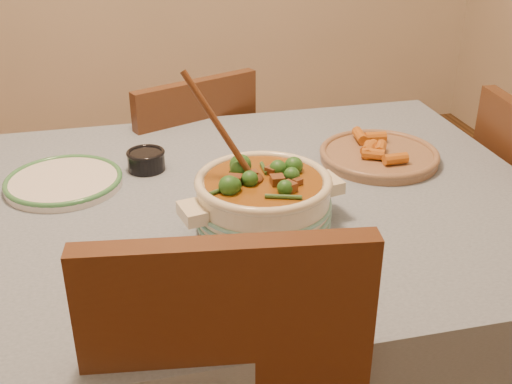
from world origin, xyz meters
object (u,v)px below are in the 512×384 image
(dining_table, at_px, (186,239))
(stew_casserole, at_px, (263,197))
(condiment_bowl, at_px, (146,159))
(chair_far, at_px, (184,183))
(fried_plate, at_px, (379,153))
(white_plate, at_px, (64,181))

(dining_table, bearing_deg, stew_casserole, -42.74)
(condiment_bowl, distance_m, chair_far, 0.53)
(condiment_bowl, height_order, fried_plate, same)
(stew_casserole, bearing_deg, chair_far, 95.76)
(dining_table, distance_m, white_plate, 0.33)
(white_plate, relative_size, condiment_bowl, 2.79)
(condiment_bowl, distance_m, fried_plate, 0.59)
(condiment_bowl, bearing_deg, fried_plate, -8.11)
(condiment_bowl, bearing_deg, chair_far, 72.10)
(stew_casserole, bearing_deg, condiment_bowl, 121.96)
(stew_casserole, relative_size, chair_far, 0.41)
(white_plate, distance_m, condiment_bowl, 0.21)
(white_plate, xyz_separation_m, chair_far, (0.34, 0.47, -0.27))
(stew_casserole, bearing_deg, dining_table, 137.26)
(condiment_bowl, relative_size, fried_plate, 0.31)
(white_plate, bearing_deg, dining_table, -30.90)
(dining_table, bearing_deg, chair_far, 83.47)
(dining_table, relative_size, stew_casserole, 4.64)
(dining_table, xyz_separation_m, fried_plate, (0.52, 0.12, 0.11))
(stew_casserole, distance_m, condiment_bowl, 0.41)
(dining_table, height_order, chair_far, chair_far)
(dining_table, relative_size, fried_plate, 4.33)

